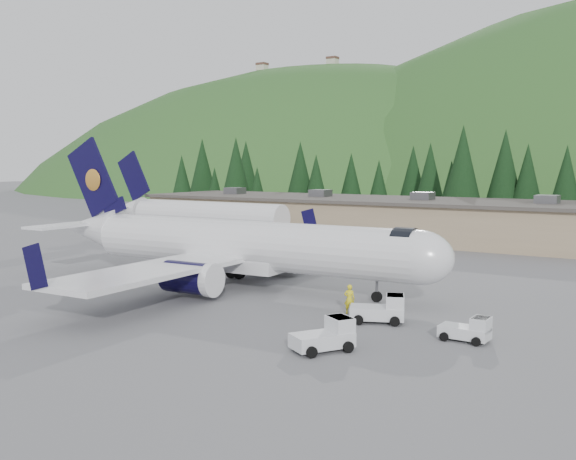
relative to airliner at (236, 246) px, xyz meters
The scene contains 9 objects.
ground 3.39m from the airliner, ahead, with size 600.00×600.00×0.00m, color slate.
airliner is the anchor object (origin of this frame).
second_airliner 32.49m from the airliner, 137.27° to the left, with size 27.50×11.00×10.05m.
baggage_tug_a 15.63m from the airliner, 17.68° to the right, with size 3.62×2.90×1.73m.
baggage_tug_b 21.49m from the airliner, 16.47° to the right, with size 2.69×1.67×1.41m.
baggage_tug_c 18.95m from the airliner, 38.32° to the right, with size 3.06×3.53×1.69m.
terminal_building 38.25m from the airliner, 95.92° to the left, with size 71.00×17.00×6.10m.
ramp_worker 12.73m from the airliner, 17.14° to the right, with size 0.70×0.46×1.92m, color yellow.
tree_line 60.69m from the airliner, 95.15° to the left, with size 112.20×18.46×14.28m.
Camera 1 is at (29.41, -40.16, 9.60)m, focal length 40.00 mm.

